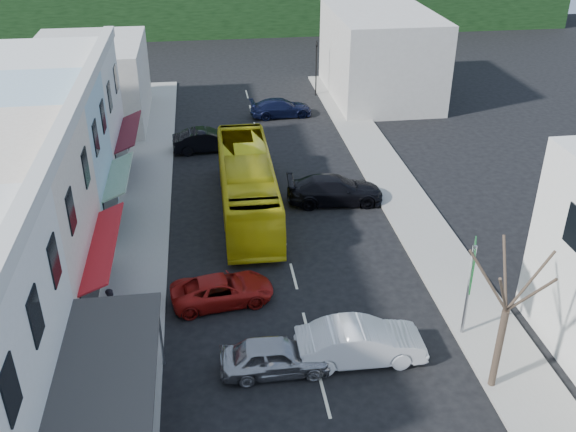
{
  "coord_description": "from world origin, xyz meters",
  "views": [
    {
      "loc": [
        -3.74,
        -21.24,
        17.28
      ],
      "look_at": [
        0.0,
        6.0,
        2.2
      ],
      "focal_mm": 40.0,
      "sensor_mm": 36.0,
      "label": 1
    }
  ],
  "objects_px": {
    "direction_sign": "(468,292)",
    "car_white": "(360,345)",
    "street_tree": "(506,310)",
    "car_silver": "(275,357)",
    "bus": "(247,187)",
    "car_red": "(222,289)",
    "traffic_signal": "(316,69)",
    "pedestrian_left": "(113,308)"
  },
  "relations": [
    {
      "from": "car_silver",
      "to": "pedestrian_left",
      "type": "relative_size",
      "value": 2.59
    },
    {
      "from": "car_white",
      "to": "car_silver",
      "type": "bearing_deg",
      "value": 94.38
    },
    {
      "from": "direction_sign",
      "to": "street_tree",
      "type": "distance_m",
      "value": 3.38
    },
    {
      "from": "car_white",
      "to": "traffic_signal",
      "type": "relative_size",
      "value": 0.95
    },
    {
      "from": "bus",
      "to": "car_silver",
      "type": "height_order",
      "value": "bus"
    },
    {
      "from": "car_red",
      "to": "traffic_signal",
      "type": "bearing_deg",
      "value": -25.35
    },
    {
      "from": "direction_sign",
      "to": "pedestrian_left",
      "type": "bearing_deg",
      "value": -166.21
    },
    {
      "from": "car_red",
      "to": "direction_sign",
      "type": "relative_size",
      "value": 1.05
    },
    {
      "from": "bus",
      "to": "car_red",
      "type": "xyz_separation_m",
      "value": [
        -1.83,
        -8.4,
        -0.85
      ]
    },
    {
      "from": "street_tree",
      "to": "traffic_signal",
      "type": "xyz_separation_m",
      "value": [
        -0.5,
        35.26,
        -1.25
      ]
    },
    {
      "from": "direction_sign",
      "to": "car_white",
      "type": "bearing_deg",
      "value": -145.58
    },
    {
      "from": "car_red",
      "to": "street_tree",
      "type": "relative_size",
      "value": 0.64
    },
    {
      "from": "bus",
      "to": "street_tree",
      "type": "distance_m",
      "value": 17.25
    },
    {
      "from": "traffic_signal",
      "to": "pedestrian_left",
      "type": "bearing_deg",
      "value": 85.69
    },
    {
      "from": "car_silver",
      "to": "street_tree",
      "type": "relative_size",
      "value": 0.61
    },
    {
      "from": "bus",
      "to": "car_red",
      "type": "bearing_deg",
      "value": -101.88
    },
    {
      "from": "bus",
      "to": "car_white",
      "type": "relative_size",
      "value": 2.64
    },
    {
      "from": "car_white",
      "to": "street_tree",
      "type": "height_order",
      "value": "street_tree"
    },
    {
      "from": "car_silver",
      "to": "direction_sign",
      "type": "xyz_separation_m",
      "value": [
        7.97,
        1.09,
        1.48
      ]
    },
    {
      "from": "traffic_signal",
      "to": "car_silver",
      "type": "bearing_deg",
      "value": 98.12
    },
    {
      "from": "bus",
      "to": "pedestrian_left",
      "type": "height_order",
      "value": "bus"
    },
    {
      "from": "car_red",
      "to": "direction_sign",
      "type": "bearing_deg",
      "value": -118.1
    },
    {
      "from": "car_silver",
      "to": "bus",
      "type": "bearing_deg",
      "value": 0.53
    },
    {
      "from": "car_white",
      "to": "traffic_signal",
      "type": "bearing_deg",
      "value": -6.37
    },
    {
      "from": "direction_sign",
      "to": "street_tree",
      "type": "height_order",
      "value": "street_tree"
    },
    {
      "from": "traffic_signal",
      "to": "direction_sign",
      "type": "bearing_deg",
      "value": 111.67
    },
    {
      "from": "bus",
      "to": "pedestrian_left",
      "type": "relative_size",
      "value": 6.82
    },
    {
      "from": "car_red",
      "to": "street_tree",
      "type": "distance_m",
      "value": 12.22
    },
    {
      "from": "car_red",
      "to": "direction_sign",
      "type": "distance_m",
      "value": 10.57
    },
    {
      "from": "car_silver",
      "to": "car_red",
      "type": "xyz_separation_m",
      "value": [
        -1.81,
        4.8,
        0.0
      ]
    },
    {
      "from": "bus",
      "to": "direction_sign",
      "type": "xyz_separation_m",
      "value": [
        7.96,
        -12.11,
        0.63
      ]
    },
    {
      "from": "car_white",
      "to": "pedestrian_left",
      "type": "distance_m",
      "value": 10.39
    },
    {
      "from": "direction_sign",
      "to": "traffic_signal",
      "type": "height_order",
      "value": "traffic_signal"
    },
    {
      "from": "street_tree",
      "to": "bus",
      "type": "bearing_deg",
      "value": 117.56
    },
    {
      "from": "car_silver",
      "to": "direction_sign",
      "type": "height_order",
      "value": "direction_sign"
    },
    {
      "from": "direction_sign",
      "to": "street_tree",
      "type": "xyz_separation_m",
      "value": [
        -0.03,
        -3.08,
        1.4
      ]
    },
    {
      "from": "bus",
      "to": "car_white",
      "type": "xyz_separation_m",
      "value": [
        3.38,
        -12.98,
        -0.85
      ]
    },
    {
      "from": "car_white",
      "to": "direction_sign",
      "type": "bearing_deg",
      "value": -78.65
    },
    {
      "from": "car_red",
      "to": "street_tree",
      "type": "height_order",
      "value": "street_tree"
    },
    {
      "from": "pedestrian_left",
      "to": "street_tree",
      "type": "bearing_deg",
      "value": -104.04
    },
    {
      "from": "bus",
      "to": "traffic_signal",
      "type": "bearing_deg",
      "value": 70.1
    },
    {
      "from": "bus",
      "to": "car_silver",
      "type": "bearing_deg",
      "value": -89.68
    }
  ]
}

